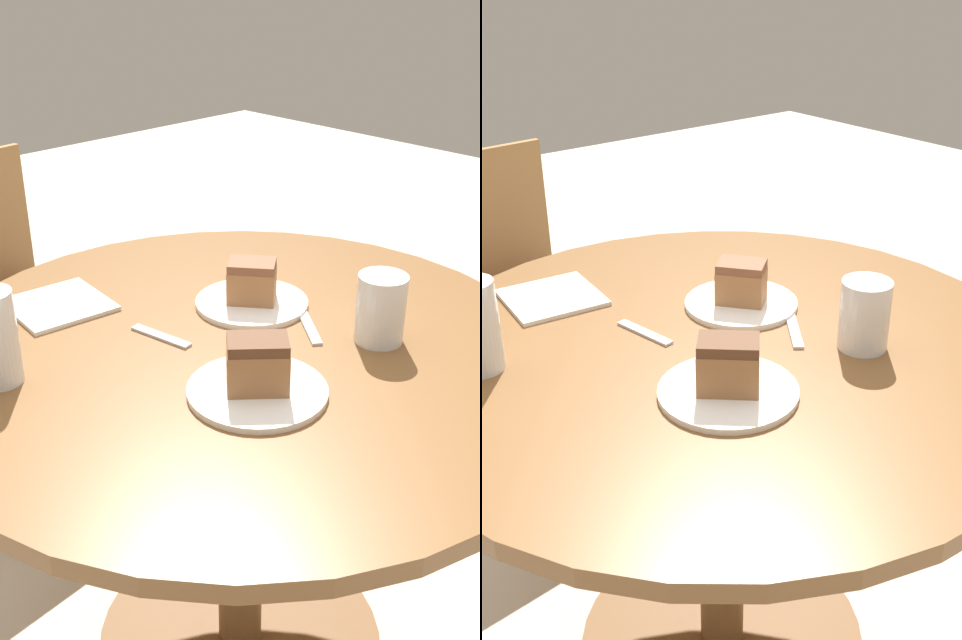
{
  "view_description": "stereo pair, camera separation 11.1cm",
  "coord_description": "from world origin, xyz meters",
  "views": [
    {
      "loc": [
        -0.79,
        -0.8,
        1.34
      ],
      "look_at": [
        0.0,
        0.0,
        0.77
      ],
      "focal_mm": 42.0,
      "sensor_mm": 36.0,
      "label": 1
    },
    {
      "loc": [
        -0.71,
        -0.87,
        1.34
      ],
      "look_at": [
        0.0,
        0.0,
        0.77
      ],
      "focal_mm": 42.0,
      "sensor_mm": 36.0,
      "label": 2
    }
  ],
  "objects": [
    {
      "name": "plate_near",
      "position": [
        0.11,
        0.09,
        0.74
      ],
      "size": [
        0.21,
        0.21,
        0.01
      ],
      "color": "white",
      "rests_on": "table"
    },
    {
      "name": "plate_far",
      "position": [
        -0.1,
        -0.14,
        0.74
      ],
      "size": [
        0.21,
        0.21,
        0.01
      ],
      "color": "white",
      "rests_on": "table"
    },
    {
      "name": "cake_slice_near",
      "position": [
        0.11,
        0.09,
        0.78
      ],
      "size": [
        0.1,
        0.11,
        0.08
      ],
      "rotation": [
        0.0,
        0.0,
        3.8
      ],
      "color": "#9E6B42",
      "rests_on": "plate_near"
    },
    {
      "name": "spoon",
      "position": [
        -0.09,
        0.1,
        0.73
      ],
      "size": [
        0.04,
        0.12,
        0.0
      ],
      "rotation": [
        0.0,
        0.0,
        1.73
      ],
      "color": "silver",
      "rests_on": "table"
    },
    {
      "name": "napkin_stack",
      "position": [
        -0.15,
        0.33,
        0.74
      ],
      "size": [
        0.19,
        0.19,
        0.01
      ],
      "rotation": [
        0.0,
        0.0,
        -0.11
      ],
      "color": "silver",
      "rests_on": "table"
    },
    {
      "name": "ground_plane",
      "position": [
        0.0,
        0.0,
        0.0
      ],
      "size": [
        8.0,
        8.0,
        0.0
      ],
      "primitive_type": "plane",
      "color": "beige"
    },
    {
      "name": "fork",
      "position": [
        0.13,
        -0.04,
        0.73
      ],
      "size": [
        0.11,
        0.13,
        0.0
      ],
      "rotation": [
        0.0,
        0.0,
        0.93
      ],
      "color": "silver",
      "rests_on": "table"
    },
    {
      "name": "cake_slice_far",
      "position": [
        -0.1,
        -0.14,
        0.78
      ],
      "size": [
        0.11,
        0.11,
        0.08
      ],
      "rotation": [
        0.0,
        0.0,
        3.98
      ],
      "color": "#9E6B42",
      "rests_on": "plate_far"
    },
    {
      "name": "glass_lemonade",
      "position": [
        0.17,
        -0.16,
        0.78
      ],
      "size": [
        0.08,
        0.08,
        0.12
      ],
      "color": "silver",
      "rests_on": "table"
    },
    {
      "name": "chair",
      "position": [
        0.0,
        0.92,
        0.45
      ],
      "size": [
        0.5,
        0.49,
        0.85
      ],
      "rotation": [
        0.0,
        0.0,
        0.07
      ],
      "color": "olive",
      "rests_on": "ground_plane"
    },
    {
      "name": "table",
      "position": [
        0.0,
        0.0,
        0.55
      ],
      "size": [
        1.09,
        1.09,
        0.73
      ],
      "color": "brown",
      "rests_on": "ground_plane"
    }
  ]
}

